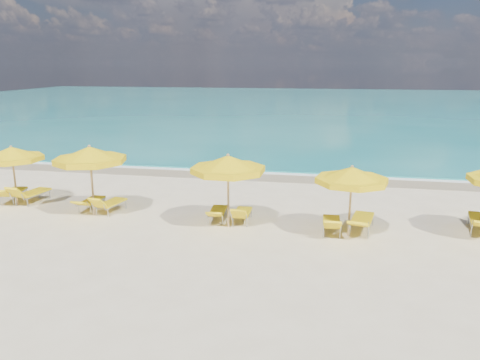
# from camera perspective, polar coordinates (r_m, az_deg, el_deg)

# --- Properties ---
(ground_plane) EXTENTS (120.00, 120.00, 0.00)m
(ground_plane) POSITION_cam_1_polar(r_m,az_deg,el_deg) (16.28, -1.02, -5.36)
(ground_plane) COLOR beige
(ocean) EXTENTS (120.00, 80.00, 0.30)m
(ocean) POSITION_cam_1_polar(r_m,az_deg,el_deg) (63.32, 8.22, 9.00)
(ocean) COLOR #157A7A
(ocean) RESTS_ON ground
(wet_sand_band) EXTENTS (120.00, 2.60, 0.01)m
(wet_sand_band) POSITION_cam_1_polar(r_m,az_deg,el_deg) (23.28, 2.80, 0.59)
(wet_sand_band) COLOR tan
(wet_sand_band) RESTS_ON ground
(foam_line) EXTENTS (120.00, 1.20, 0.03)m
(foam_line) POSITION_cam_1_polar(r_m,az_deg,el_deg) (24.05, 3.07, 1.03)
(foam_line) COLOR white
(foam_line) RESTS_ON ground
(whitecap_near) EXTENTS (14.00, 0.36, 0.05)m
(whitecap_near) POSITION_cam_1_polar(r_m,az_deg,el_deg) (33.75, -4.96, 4.77)
(whitecap_near) COLOR white
(whitecap_near) RESTS_ON ground
(whitecap_far) EXTENTS (18.00, 0.30, 0.05)m
(whitecap_far) POSITION_cam_1_polar(r_m,az_deg,el_deg) (39.67, 17.97, 5.53)
(whitecap_far) COLOR white
(whitecap_far) RESTS_ON ground
(umbrella_2) EXTENTS (3.03, 3.03, 2.37)m
(umbrella_2) POSITION_cam_1_polar(r_m,az_deg,el_deg) (19.92, -26.06, 2.82)
(umbrella_2) COLOR tan
(umbrella_2) RESTS_ON ground
(umbrella_3) EXTENTS (2.90, 2.90, 2.61)m
(umbrella_3) POSITION_cam_1_polar(r_m,az_deg,el_deg) (17.48, -17.83, 2.87)
(umbrella_3) COLOR tan
(umbrella_3) RESTS_ON ground
(umbrella_4) EXTENTS (3.23, 3.23, 2.54)m
(umbrella_4) POSITION_cam_1_polar(r_m,az_deg,el_deg) (15.39, -1.47, 1.87)
(umbrella_4) COLOR tan
(umbrella_4) RESTS_ON ground
(umbrella_5) EXTENTS (2.67, 2.67, 2.34)m
(umbrella_5) POSITION_cam_1_polar(r_m,az_deg,el_deg) (15.01, 13.47, 0.50)
(umbrella_5) COLOR tan
(umbrella_5) RESTS_ON ground
(lounger_2_left) EXTENTS (0.91, 1.89, 0.77)m
(lounger_2_left) POSITION_cam_1_polar(r_m,az_deg,el_deg) (20.96, -25.95, -1.74)
(lounger_2_left) COLOR #A5A8AD
(lounger_2_left) RESTS_ON ground
(lounger_2_right) EXTENTS (0.87, 1.91, 0.90)m
(lounger_2_right) POSITION_cam_1_polar(r_m,az_deg,el_deg) (20.40, -23.98, -1.89)
(lounger_2_right) COLOR #A5A8AD
(lounger_2_right) RESTS_ON ground
(lounger_3_left) EXTENTS (0.57, 1.68, 0.62)m
(lounger_3_left) POSITION_cam_1_polar(r_m,az_deg,el_deg) (18.67, -17.67, -2.85)
(lounger_3_left) COLOR #A5A8AD
(lounger_3_left) RESTS_ON ground
(lounger_3_right) EXTENTS (0.83, 1.71, 0.81)m
(lounger_3_right) POSITION_cam_1_polar(r_m,az_deg,el_deg) (18.10, -15.48, -3.17)
(lounger_3_right) COLOR #A5A8AD
(lounger_3_right) RESTS_ON ground
(lounger_4_left) EXTENTS (0.68, 1.71, 0.64)m
(lounger_4_left) POSITION_cam_1_polar(r_m,az_deg,el_deg) (16.59, -2.72, -4.28)
(lounger_4_left) COLOR #A5A8AD
(lounger_4_left) RESTS_ON ground
(lounger_4_right) EXTENTS (0.59, 1.59, 0.77)m
(lounger_4_right) POSITION_cam_1_polar(r_m,az_deg,el_deg) (16.38, 0.27, -4.49)
(lounger_4_right) COLOR #A5A8AD
(lounger_4_right) RESTS_ON ground
(lounger_5_left) EXTENTS (0.62, 1.73, 0.75)m
(lounger_5_left) POSITION_cam_1_polar(r_m,az_deg,el_deg) (15.68, 11.08, -5.58)
(lounger_5_left) COLOR #A5A8AD
(lounger_5_left) RESTS_ON ground
(lounger_5_right) EXTENTS (1.00, 2.11, 0.73)m
(lounger_5_right) POSITION_cam_1_polar(r_m,az_deg,el_deg) (16.03, 14.60, -5.26)
(lounger_5_right) COLOR #A5A8AD
(lounger_5_right) RESTS_ON ground
(lounger_6_left) EXTENTS (1.00, 2.10, 0.76)m
(lounger_6_left) POSITION_cam_1_polar(r_m,az_deg,el_deg) (17.38, 27.20, -4.88)
(lounger_6_left) COLOR #A5A8AD
(lounger_6_left) RESTS_ON ground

